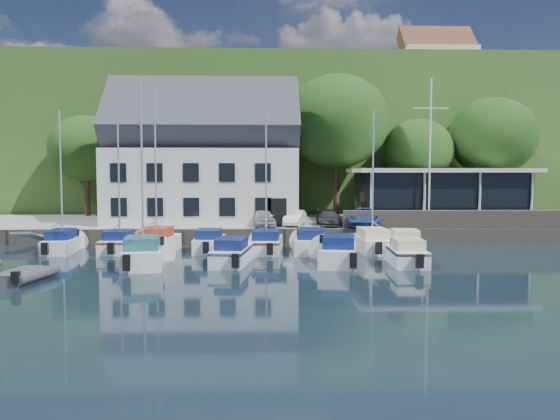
# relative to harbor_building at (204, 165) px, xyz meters

# --- Properties ---
(ground) EXTENTS (180.00, 180.00, 0.00)m
(ground) POSITION_rel_harbor_building_xyz_m (7.00, -16.50, -5.35)
(ground) COLOR black
(ground) RESTS_ON ground
(quay) EXTENTS (60.00, 13.00, 1.00)m
(quay) POSITION_rel_harbor_building_xyz_m (7.00, 1.00, -4.85)
(quay) COLOR gray
(quay) RESTS_ON ground
(quay_face) EXTENTS (60.00, 0.30, 1.00)m
(quay_face) POSITION_rel_harbor_building_xyz_m (7.00, -5.50, -4.85)
(quay_face) COLOR #675B52
(quay_face) RESTS_ON ground
(hillside) EXTENTS (160.00, 75.00, 16.00)m
(hillside) POSITION_rel_harbor_building_xyz_m (7.00, 45.50, 2.65)
(hillside) COLOR #2D4A1B
(hillside) RESTS_ON ground
(field_patch) EXTENTS (50.00, 30.00, 0.30)m
(field_patch) POSITION_rel_harbor_building_xyz_m (15.00, 53.50, 10.80)
(field_patch) COLOR #4D5A2D
(field_patch) RESTS_ON hillside
(farmhouse) EXTENTS (10.40, 7.00, 8.20)m
(farmhouse) POSITION_rel_harbor_building_xyz_m (29.00, 35.50, 14.75)
(farmhouse) COLOR beige
(farmhouse) RESTS_ON hillside
(harbor_building) EXTENTS (14.40, 8.20, 8.70)m
(harbor_building) POSITION_rel_harbor_building_xyz_m (0.00, 0.00, 0.00)
(harbor_building) COLOR silver
(harbor_building) RESTS_ON quay
(club_pavilion) EXTENTS (13.20, 7.20, 4.10)m
(club_pavilion) POSITION_rel_harbor_building_xyz_m (18.00, -0.50, -2.30)
(club_pavilion) COLOR black
(club_pavilion) RESTS_ON quay
(seawall) EXTENTS (18.00, 0.50, 1.20)m
(seawall) POSITION_rel_harbor_building_xyz_m (19.00, -5.10, -3.75)
(seawall) COLOR #675B52
(seawall) RESTS_ON quay
(gangway) EXTENTS (1.20, 6.00, 1.40)m
(gangway) POSITION_rel_harbor_building_xyz_m (-9.50, -7.50, -5.35)
(gangway) COLOR silver
(gangway) RESTS_ON ground
(car_silver) EXTENTS (2.00, 3.87, 1.26)m
(car_silver) POSITION_rel_harbor_building_xyz_m (4.46, -3.90, -3.72)
(car_silver) COLOR silver
(car_silver) RESTS_ON quay
(car_white) EXTENTS (1.92, 3.51, 1.10)m
(car_white) POSITION_rel_harbor_building_xyz_m (6.76, -3.38, -3.80)
(car_white) COLOR silver
(car_white) RESTS_ON quay
(car_dgrey) EXTENTS (1.56, 3.77, 1.09)m
(car_dgrey) POSITION_rel_harbor_building_xyz_m (9.19, -3.42, -3.80)
(car_dgrey) COLOR #2E2E33
(car_dgrey) RESTS_ON quay
(car_blue) EXTENTS (2.38, 4.41, 1.43)m
(car_blue) POSITION_rel_harbor_building_xyz_m (11.59, -4.08, -3.64)
(car_blue) COLOR navy
(car_blue) RESTS_ON quay
(flagpole) EXTENTS (2.48, 0.20, 10.32)m
(flagpole) POSITION_rel_harbor_building_xyz_m (16.19, -4.11, 0.81)
(flagpole) COLOR silver
(flagpole) RESTS_ON quay
(tree_0) EXTENTS (6.42, 6.42, 8.77)m
(tree_0) POSITION_rel_harbor_building_xyz_m (-10.91, 6.20, 0.04)
(tree_0) COLOR #133510
(tree_0) RESTS_ON quay
(tree_1) EXTENTS (8.15, 8.15, 11.13)m
(tree_1) POSITION_rel_harbor_building_xyz_m (-5.09, 5.47, 1.22)
(tree_1) COLOR #133510
(tree_1) RESTS_ON quay
(tree_2) EXTENTS (8.60, 8.60, 11.76)m
(tree_2) POSITION_rel_harbor_building_xyz_m (2.95, 5.09, 1.53)
(tree_2) COLOR #133510
(tree_2) RESTS_ON quay
(tree_3) EXTENTS (8.90, 8.90, 12.17)m
(tree_3) POSITION_rel_harbor_building_xyz_m (10.84, 4.83, 1.73)
(tree_3) COLOR #133510
(tree_3) RESTS_ON quay
(tree_4) EXTENTS (6.23, 6.23, 8.52)m
(tree_4) POSITION_rel_harbor_building_xyz_m (18.21, 5.89, -0.09)
(tree_4) COLOR #133510
(tree_4) RESTS_ON quay
(tree_5) EXTENTS (7.60, 7.60, 10.38)m
(tree_5) POSITION_rel_harbor_building_xyz_m (24.77, 5.68, 0.84)
(tree_5) COLOR #133510
(tree_5) RESTS_ON quay
(boat_r1_0) EXTENTS (2.20, 6.02, 8.45)m
(boat_r1_0) POSITION_rel_harbor_building_xyz_m (-7.62, -8.97, -1.12)
(boat_r1_0) COLOR white
(boat_r1_0) RESTS_ON ground
(boat_r1_1) EXTENTS (2.01, 5.33, 8.24)m
(boat_r1_1) POSITION_rel_harbor_building_xyz_m (-4.15, -9.10, -1.23)
(boat_r1_1) COLOR white
(boat_r1_1) RESTS_ON ground
(boat_r1_2) EXTENTS (2.84, 6.11, 9.37)m
(boat_r1_2) POSITION_rel_harbor_building_xyz_m (-1.91, -9.28, -0.66)
(boat_r1_2) COLOR white
(boat_r1_2) RESTS_ON ground
(boat_r1_3) EXTENTS (1.92, 5.28, 1.38)m
(boat_r1_3) POSITION_rel_harbor_building_xyz_m (1.23, -8.97, -4.66)
(boat_r1_3) COLOR white
(boat_r1_3) RESTS_ON ground
(boat_r1_4) EXTENTS (2.47, 6.03, 8.31)m
(boat_r1_4) POSITION_rel_harbor_building_xyz_m (4.68, -9.42, -1.19)
(boat_r1_4) COLOR white
(boat_r1_4) RESTS_ON ground
(boat_r1_5) EXTENTS (2.62, 6.15, 1.44)m
(boat_r1_5) POSITION_rel_harbor_building_xyz_m (7.36, -9.47, -4.63)
(boat_r1_5) COLOR white
(boat_r1_5) RESTS_ON ground
(boat_r1_6) EXTENTS (2.28, 6.42, 8.73)m
(boat_r1_6) POSITION_rel_harbor_building_xyz_m (11.15, -9.22, -0.99)
(boat_r1_6) COLOR white
(boat_r1_6) RESTS_ON ground
(boat_r1_7) EXTENTS (2.52, 5.36, 1.36)m
(boat_r1_7) POSITION_rel_harbor_building_xyz_m (13.10, -9.36, -4.67)
(boat_r1_7) COLOR white
(boat_r1_7) RESTS_ON ground
(boat_r2_1) EXTENTS (2.96, 6.05, 9.58)m
(boat_r2_1) POSITION_rel_harbor_building_xyz_m (-1.61, -14.33, -0.56)
(boat_r2_1) COLOR white
(boat_r2_1) RESTS_ON ground
(boat_r2_2) EXTENTS (2.59, 6.10, 1.40)m
(boat_r2_2) POSITION_rel_harbor_building_xyz_m (2.84, -13.55, -4.65)
(boat_r2_2) COLOR white
(boat_r2_2) RESTS_ON ground
(boat_r2_3) EXTENTS (3.07, 6.63, 1.53)m
(boat_r2_3) POSITION_rel_harbor_building_xyz_m (8.44, -13.72, -4.59)
(boat_r2_3) COLOR white
(boat_r2_3) RESTS_ON ground
(boat_r2_4) EXTENTS (2.12, 5.25, 1.40)m
(boat_r2_4) POSITION_rel_harbor_building_xyz_m (11.98, -14.15, -4.65)
(boat_r2_4) COLOR white
(boat_r2_4) RESTS_ON ground
(dinghy_1) EXTENTS (2.40, 3.32, 0.70)m
(dinghy_1) POSITION_rel_harbor_building_xyz_m (-6.10, -17.96, -5.00)
(dinghy_1) COLOR #3A393E
(dinghy_1) RESTS_ON ground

